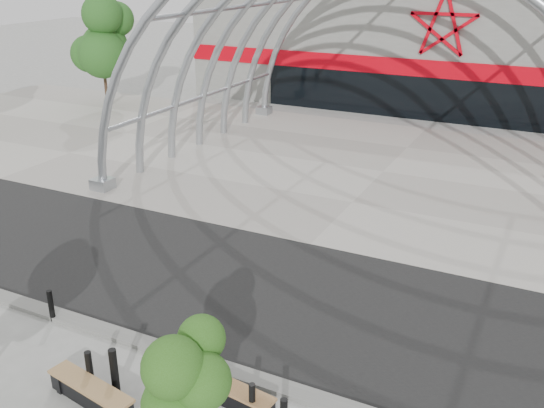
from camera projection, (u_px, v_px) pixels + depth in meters
ground at (200, 356)px, 14.96m from camera, size 140.00×140.00×0.00m
road at (264, 291)px, 17.86m from camera, size 140.00×7.00×0.02m
forecourt at (383, 172)px, 27.81m from camera, size 60.00×17.00×0.04m
kerb at (194, 359)px, 14.73m from camera, size 60.00×0.50×0.12m
arena_building at (464, 40)px, 41.21m from camera, size 34.00×15.24×8.00m
vault_canopy at (383, 172)px, 27.81m from camera, size 20.80×15.80×20.36m
street_tree_1 at (185, 373)px, 10.68m from camera, size 1.36×1.36×3.23m
bench_0 at (91, 394)px, 13.29m from camera, size 2.40×0.90×0.49m
bench_1 at (230, 394)px, 13.30m from camera, size 2.24×0.77×0.46m
bollard_0 at (51, 306)px, 16.25m from camera, size 0.15×0.15×0.92m
bollard_1 at (114, 371)px, 13.51m from camera, size 0.18×0.18×1.13m
bollard_2 at (90, 370)px, 13.66m from camera, size 0.16×0.16×0.97m
bollard_4 at (252, 401)px, 12.76m from camera, size 0.14×0.14×0.89m
bg_tree_0 at (101, 35)px, 38.05m from camera, size 3.00×3.00×6.45m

